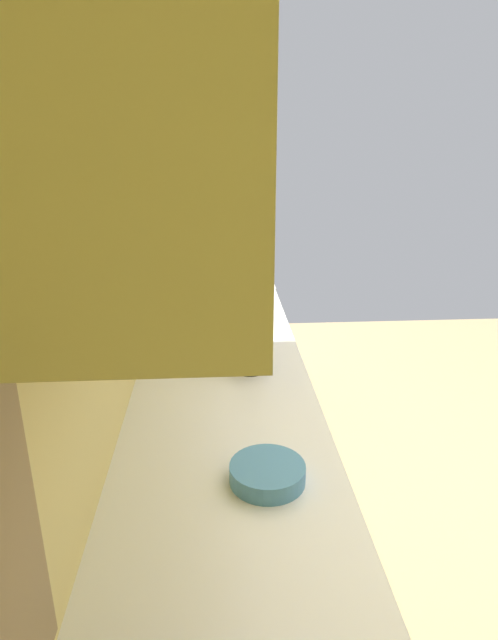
# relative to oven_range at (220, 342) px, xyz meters

# --- Properties ---
(wall_back) EXTENTS (3.96, 0.12, 2.72)m
(wall_back) POSITION_rel_oven_range_xyz_m (-1.50, 0.38, 0.88)
(wall_back) COLOR #EACF76
(wall_back) RESTS_ON ground_plane
(counter_run) EXTENTS (3.11, 0.65, 0.92)m
(counter_run) POSITION_rel_oven_range_xyz_m (-1.86, 0.01, -0.01)
(counter_run) COLOR tan
(counter_run) RESTS_ON ground_plane
(upper_cabinets) EXTENTS (1.72, 0.35, 0.74)m
(upper_cabinets) POSITION_rel_oven_range_xyz_m (-1.86, 0.15, 1.46)
(upper_cabinets) COLOR tan
(oven_range) EXTENTS (0.61, 0.66, 1.10)m
(oven_range) POSITION_rel_oven_range_xyz_m (0.00, 0.00, 0.00)
(oven_range) COLOR #B7BABF
(oven_range) RESTS_ON ground_plane
(microwave) EXTENTS (0.50, 0.40, 0.31)m
(microwave) POSITION_rel_oven_range_xyz_m (-0.85, 0.03, 0.60)
(microwave) COLOR white
(microwave) RESTS_ON counter_run
(bowl) EXTENTS (0.20, 0.20, 0.05)m
(bowl) POSITION_rel_oven_range_xyz_m (-2.03, -0.10, 0.47)
(bowl) COLOR #4C8CBF
(bowl) RESTS_ON counter_run
(kettle) EXTENTS (0.16, 0.12, 0.18)m
(kettle) POSITION_rel_oven_range_xyz_m (-1.36, -0.10, 0.52)
(kettle) COLOR black
(kettle) RESTS_ON counter_run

